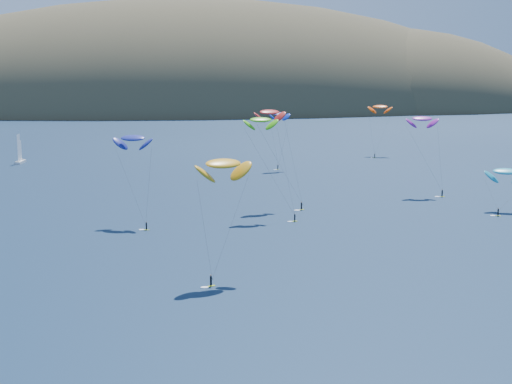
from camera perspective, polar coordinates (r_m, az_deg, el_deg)
name	(u,v)px	position (r m, az deg, el deg)	size (l,w,h in m)	color
island	(218,120)	(630.93, -3.02, 5.80)	(730.00, 300.00, 210.00)	#3D3526
sailboat	(20,161)	(273.66, -18.36, 2.40)	(9.86, 8.49, 12.07)	silver
kitesurfer_2	(223,164)	(116.87, -2.64, 2.28)	(10.83, 10.80, 21.58)	#BDD417
kitesurfer_3	(261,120)	(165.21, 0.38, 5.79)	(11.14, 10.73, 24.68)	#BDD417
kitesurfer_4	(280,114)	(244.05, 1.90, 6.26)	(8.50, 6.06, 20.99)	#BDD417
kitesurfer_5	(506,171)	(183.42, 19.35, 1.57)	(11.09, 11.10, 12.14)	#BDD417
kitesurfer_6	(422,119)	(200.86, 13.16, 5.73)	(9.03, 9.84, 23.01)	#BDD417
kitesurfer_9	(270,112)	(177.20, 1.11, 6.39)	(11.99, 10.78, 25.83)	#BDD417
kitesurfer_10	(133,138)	(160.79, -9.83, 4.27)	(9.66, 13.34, 21.39)	#BDD417
kitesurfer_11	(380,107)	(288.94, 9.90, 6.74)	(10.94, 14.72, 21.63)	#BDD417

